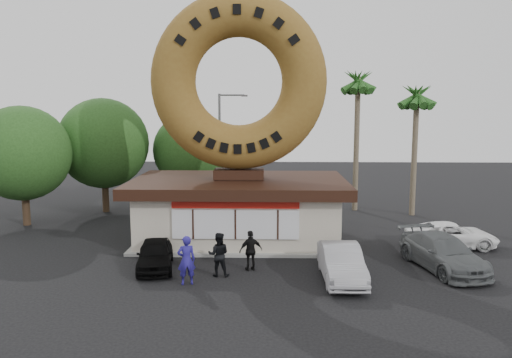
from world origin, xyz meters
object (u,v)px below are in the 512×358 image
object	(u,v)px
person_center	(219,254)
car_silver	(341,263)
person_right	(251,251)
donut_shop	(239,207)
street_lamp	(222,143)
giant_donut	(239,82)
car_white	(452,235)
car_black	(155,254)
person_left	(186,260)
car_grey	(443,253)

from	to	relation	value
person_center	car_silver	bearing A→B (deg)	176.13
person_right	car_silver	bearing A→B (deg)	143.50
person_right	donut_shop	bearing A→B (deg)	-100.93
street_lamp	car_silver	bearing A→B (deg)	-68.47
giant_donut	car_white	distance (m)	13.35
car_white	giant_donut	bearing A→B (deg)	86.46
giant_donut	car_silver	world-z (taller)	giant_donut
car_black	car_silver	xyz separation A→B (m)	(7.95, -1.26, 0.08)
person_center	person_left	bearing A→B (deg)	40.97
person_right	car_white	world-z (taller)	person_right
giant_donut	person_right	xyz separation A→B (m)	(0.80, -5.11, -7.44)
car_black	car_grey	size ratio (longest dim) A/B	0.73
street_lamp	giant_donut	bearing A→B (deg)	-79.49
person_right	car_black	xyz separation A→B (m)	(-4.20, 0.14, -0.24)
car_silver	car_grey	bearing A→B (deg)	16.88
donut_shop	street_lamp	bearing A→B (deg)	100.50
person_center	car_silver	world-z (taller)	person_center
giant_donut	car_grey	world-z (taller)	giant_donut
person_center	car_white	distance (m)	12.32
car_silver	street_lamp	bearing A→B (deg)	110.48
car_black	person_left	bearing A→B (deg)	-58.62
car_silver	car_white	bearing A→B (deg)	37.91
donut_shop	person_left	distance (m)	7.14
car_black	car_silver	world-z (taller)	car_silver
donut_shop	person_left	xyz separation A→B (m)	(-1.70, -6.89, -0.77)
person_right	car_white	size ratio (longest dim) A/B	0.39
street_lamp	car_black	bearing A→B (deg)	-95.90
car_silver	person_right	bearing A→B (deg)	162.33
donut_shop	person_center	world-z (taller)	donut_shop
giant_donut	car_black	bearing A→B (deg)	-124.43
person_left	person_right	bearing A→B (deg)	-160.13
street_lamp	car_grey	world-z (taller)	street_lamp
person_left	car_white	world-z (taller)	person_left
giant_donut	person_right	distance (m)	9.06
person_center	car_white	xyz separation A→B (m)	(11.36, 4.75, -0.31)
person_right	car_black	distance (m)	4.21
person_left	donut_shop	bearing A→B (deg)	-119.70
street_lamp	car_grey	xyz separation A→B (m)	(11.03, -14.73, -3.74)
giant_donut	person_left	xyz separation A→B (m)	(-1.70, -6.90, -7.33)
donut_shop	car_black	world-z (taller)	donut_shop
car_black	car_white	world-z (taller)	car_black
car_grey	person_center	bearing A→B (deg)	173.83
donut_shop	giant_donut	distance (m)	6.56
person_right	car_silver	world-z (taller)	person_right
person_left	person_center	xyz separation A→B (m)	(1.18, 1.02, -0.06)
car_silver	car_grey	world-z (taller)	car_grey
street_lamp	car_silver	world-z (taller)	street_lamp
person_right	car_silver	xyz separation A→B (m)	(3.74, -1.12, -0.16)
street_lamp	car_silver	xyz separation A→B (m)	(6.40, -16.23, -3.76)
street_lamp	person_right	distance (m)	15.76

